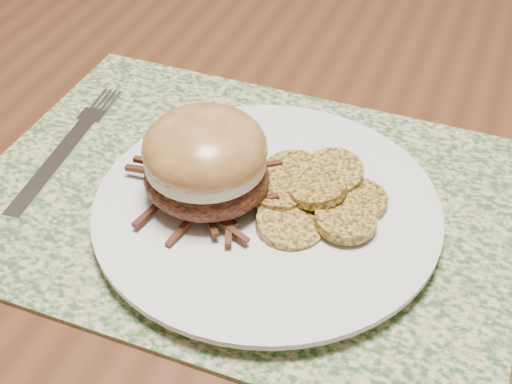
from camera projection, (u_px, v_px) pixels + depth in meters
dining_table at (465, 299)px, 0.62m from camera, size 1.50×0.90×0.75m
placemat at (245, 200)px, 0.59m from camera, size 0.45×0.33×0.00m
dinner_plate at (267, 211)px, 0.57m from camera, size 0.26×0.26×0.02m
pork_sandwich at (206, 161)px, 0.55m from camera, size 0.10×0.10×0.08m
roasted_potatoes at (317, 196)px, 0.56m from camera, size 0.12×0.13×0.03m
fork at (68, 147)px, 0.64m from camera, size 0.04×0.19×0.00m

